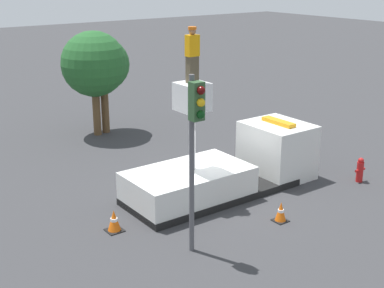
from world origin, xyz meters
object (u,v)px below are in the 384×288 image
at_px(worker, 192,55).
at_px(tree_left_bg, 94,64).
at_px(fire_hydrant, 360,170).
at_px(traffic_cone_rear, 114,221).
at_px(bucket_truck, 228,169).
at_px(traffic_light_pole, 195,131).
at_px(traffic_cone_curbside, 281,212).
at_px(tree_right_bg, 103,65).

distance_m(worker, tree_left_bg, 8.97).
height_order(fire_hydrant, traffic_cone_rear, fire_hydrant).
bearing_deg(traffic_cone_rear, bucket_truck, 4.82).
bearing_deg(traffic_light_pole, bucket_truck, 38.60).
distance_m(bucket_truck, tree_left_bg, 9.18).
distance_m(bucket_truck, traffic_light_pole, 5.32).
bearing_deg(traffic_light_pole, traffic_cone_rear, 116.07).
xyz_separation_m(traffic_light_pole, traffic_cone_rear, (-1.20, 2.45, -3.21)).
xyz_separation_m(fire_hydrant, traffic_cone_curbside, (-4.69, -0.61, -0.15)).
bearing_deg(traffic_cone_rear, tree_right_bg, 63.96).
xyz_separation_m(worker, tree_left_bg, (0.86, 8.79, -1.60)).
height_order(worker, fire_hydrant, worker).
xyz_separation_m(traffic_cone_rear, tree_right_bg, (4.55, 9.32, 2.92)).
distance_m(bucket_truck, traffic_cone_rear, 4.81).
distance_m(traffic_light_pole, traffic_cone_curbside, 4.62).
height_order(traffic_cone_rear, tree_right_bg, tree_right_bg).
relative_size(bucket_truck, traffic_light_pole, 1.45).
xyz_separation_m(bucket_truck, worker, (-1.58, 0.00, 4.16)).
relative_size(traffic_light_pole, tree_left_bg, 1.02).
bearing_deg(worker, traffic_cone_rear, -172.82).
bearing_deg(traffic_cone_rear, fire_hydrant, -11.43).
height_order(bucket_truck, worker, worker).
distance_m(traffic_light_pole, tree_left_bg, 11.98).
height_order(worker, traffic_cone_rear, worker).
bearing_deg(worker, bucket_truck, 0.00).
distance_m(bucket_truck, traffic_cone_curbside, 2.93).
relative_size(fire_hydrant, tree_right_bg, 0.21).
bearing_deg(traffic_light_pole, tree_left_bg, 76.24).
xyz_separation_m(bucket_truck, traffic_cone_rear, (-4.77, -0.40, -0.47)).
height_order(traffic_cone_curbside, tree_left_bg, tree_left_bg).
bearing_deg(bucket_truck, tree_left_bg, 94.68).
distance_m(bucket_truck, worker, 4.45).
bearing_deg(traffic_cone_rear, worker, 7.18).
relative_size(worker, tree_left_bg, 0.36).
bearing_deg(fire_hydrant, traffic_cone_rear, 168.57).
xyz_separation_m(tree_left_bg, tree_right_bg, (0.51, 0.13, -0.11)).
height_order(traffic_light_pole, tree_left_bg, traffic_light_pole).
relative_size(traffic_light_pole, traffic_cone_curbside, 7.80).
relative_size(traffic_cone_rear, tree_right_bg, 0.15).
distance_m(worker, traffic_cone_rear, 5.63).
bearing_deg(fire_hydrant, tree_left_bg, 114.94).
xyz_separation_m(bucket_truck, traffic_cone_curbside, (-0.27, -2.87, -0.49)).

